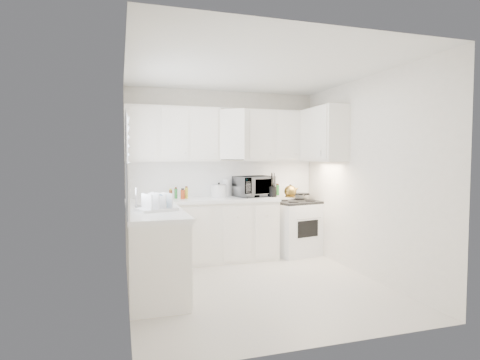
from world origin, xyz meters
name	(u,v)px	position (x,y,z in m)	size (l,w,h in m)	color
floor	(257,286)	(0.00, 0.00, 0.00)	(3.20, 3.20, 0.00)	silver
ceiling	(258,69)	(0.00, 0.00, 2.60)	(3.20, 3.20, 0.00)	white
wall_back	(223,174)	(0.00, 1.60, 1.30)	(3.00, 3.00, 0.00)	white
wall_front	(324,189)	(0.00, -1.60, 1.30)	(3.00, 3.00, 0.00)	white
wall_left	(127,181)	(-1.50, 0.00, 1.30)	(3.20, 3.20, 0.00)	white
wall_right	(365,177)	(1.50, 0.00, 1.30)	(3.20, 3.20, 0.00)	white
window_blinds	(128,158)	(-1.48, 0.35, 1.55)	(0.06, 0.96, 1.06)	white
lower_cabinets_back	(203,232)	(-0.39, 1.30, 0.45)	(2.22, 0.60, 0.90)	white
lower_cabinets_left	(154,252)	(-1.20, 0.20, 0.45)	(0.60, 1.60, 0.90)	white
countertop_back	(203,200)	(-0.39, 1.29, 0.93)	(2.24, 0.64, 0.05)	white
countertop_left	(155,212)	(-1.19, 0.20, 0.93)	(0.64, 1.62, 0.05)	white
backsplash_back	(223,179)	(0.00, 1.59, 1.23)	(2.98, 0.02, 0.55)	white
backsplash_left	(127,187)	(-1.49, 0.20, 1.23)	(0.02, 1.60, 0.55)	white
upper_cabinets_back	(226,161)	(0.00, 1.44, 1.50)	(3.00, 0.33, 0.80)	white
upper_cabinets_right	(323,161)	(1.33, 0.82, 1.50)	(0.33, 0.90, 0.80)	white
sink	(152,197)	(-1.19, 0.55, 1.07)	(0.42, 0.38, 0.30)	gray
stove	(296,220)	(1.13, 1.29, 0.55)	(0.72, 0.59, 1.10)	white
tea_kettle	(290,190)	(0.95, 1.13, 1.05)	(0.24, 0.20, 0.22)	olive
frying_pan	(302,194)	(1.31, 1.45, 0.96)	(0.24, 0.41, 0.04)	black
microwave	(254,184)	(0.42, 1.34, 1.15)	(0.58, 0.32, 0.39)	gray
rice_cooker	(219,190)	(-0.14, 1.32, 1.07)	(0.23, 0.23, 0.23)	white
paper_towel	(226,188)	(0.01, 1.45, 1.08)	(0.12, 0.12, 0.27)	white
utensil_crock	(273,185)	(0.68, 1.19, 1.14)	(0.13, 0.13, 0.39)	black
dish_rack	(156,201)	(-1.18, 0.12, 1.06)	(0.41, 0.31, 0.23)	white
spice_left_0	(171,194)	(-0.85, 1.42, 1.02)	(0.06, 0.06, 0.13)	brown
spice_left_1	(177,195)	(-0.78, 1.33, 1.02)	(0.06, 0.06, 0.13)	#2A8035
spice_left_2	(181,194)	(-0.70, 1.42, 1.02)	(0.06, 0.06, 0.13)	#A83916
spice_left_3	(187,194)	(-0.62, 1.33, 1.02)	(0.06, 0.06, 0.13)	yellow
sauce_right_0	(261,190)	(0.58, 1.46, 1.05)	(0.06, 0.06, 0.19)	#A83916
sauce_right_1	(265,190)	(0.64, 1.40, 1.05)	(0.06, 0.06, 0.19)	yellow
sauce_right_2	(267,189)	(0.69, 1.46, 1.05)	(0.06, 0.06, 0.19)	#4D2616
sauce_right_3	(272,190)	(0.74, 1.40, 1.05)	(0.06, 0.06, 0.19)	black
sauce_right_4	(273,189)	(0.80, 1.46, 1.05)	(0.06, 0.06, 0.19)	brown
sauce_right_5	(278,190)	(0.85, 1.40, 1.05)	(0.06, 0.06, 0.19)	#2A8035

